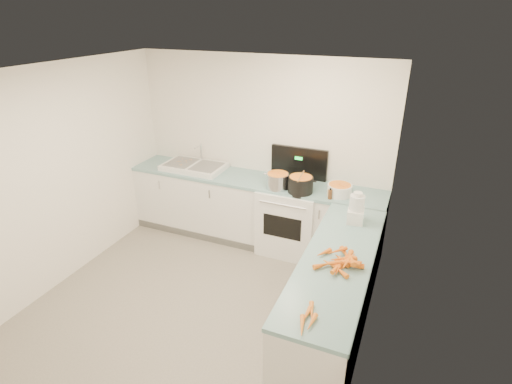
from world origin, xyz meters
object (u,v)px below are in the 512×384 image
at_px(mixing_bowl, 339,190).
at_px(spice_jar, 330,193).
at_px(stove, 290,217).
at_px(sink, 194,166).
at_px(steel_pot, 278,181).
at_px(food_processor, 356,209).
at_px(extract_bottle, 330,194).
at_px(black_pot, 300,185).

height_order(mixing_bowl, spice_jar, mixing_bowl).
xyz_separation_m(stove, sink, (-1.45, 0.02, 0.50)).
distance_m(sink, spice_jar, 1.99).
bearing_deg(steel_pot, sink, 173.15).
distance_m(stove, mixing_bowl, 0.82).
bearing_deg(steel_pot, stove, 45.17).
bearing_deg(food_processor, sink, 164.22).
distance_m(stove, extract_bottle, 0.78).
distance_m(extract_bottle, food_processor, 0.59).
height_order(steel_pot, food_processor, food_processor).
bearing_deg(black_pot, steel_pot, 178.13).
xyz_separation_m(sink, spice_jar, (1.98, -0.16, 0.01)).
height_order(black_pot, spice_jar, black_pot).
bearing_deg(stove, sink, 179.38).
xyz_separation_m(stove, steel_pot, (-0.14, -0.14, 0.55)).
height_order(extract_bottle, food_processor, food_processor).
height_order(stove, sink, stove).
bearing_deg(mixing_bowl, spice_jar, -137.37).
height_order(stove, food_processor, stove).
relative_size(sink, mixing_bowl, 2.90).
xyz_separation_m(black_pot, mixing_bowl, (0.46, 0.10, -0.02)).
xyz_separation_m(steel_pot, spice_jar, (0.67, 0.00, -0.04)).
bearing_deg(mixing_bowl, steel_pot, -173.48).
height_order(steel_pot, mixing_bowl, steel_pot).
xyz_separation_m(mixing_bowl, food_processor, (0.30, -0.60, 0.08)).
height_order(steel_pot, black_pot, black_pot).
bearing_deg(food_processor, black_pot, 146.51).
distance_m(sink, mixing_bowl, 2.07).
bearing_deg(spice_jar, steel_pot, -179.92).
bearing_deg(mixing_bowl, sink, 178.06).
xyz_separation_m(stove, food_processor, (0.92, -0.65, 0.61)).
bearing_deg(food_processor, steel_pot, 154.22).
bearing_deg(black_pot, stove, 136.65).
bearing_deg(sink, extract_bottle, -6.36).
relative_size(stove, steel_pot, 4.67).
bearing_deg(sink, mixing_bowl, -1.94).
relative_size(stove, spice_jar, 13.22).
height_order(steel_pot, spice_jar, steel_pot).
height_order(black_pot, mixing_bowl, black_pot).
bearing_deg(black_pot, extract_bottle, -8.16).
xyz_separation_m(black_pot, food_processor, (0.76, -0.50, 0.06)).
bearing_deg(food_processor, spice_jar, 127.27).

